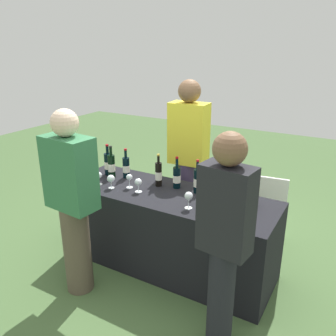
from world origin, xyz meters
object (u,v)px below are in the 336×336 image
object	(u,v)px
wine_bottle_3	(159,174)
wine_glass_0	(99,176)
wine_bottle_0	(108,164)
wine_bottle_7	(254,193)
guest_0	(72,200)
wine_bottle_4	(177,177)
wine_glass_1	(111,179)
wine_glass_3	(138,183)
wine_glass_5	(239,209)
guest_1	(224,238)
wine_bottle_5	(197,181)
ice_bucket	(236,201)
wine_glass_2	(129,178)
wine_bottle_2	(126,167)
wine_bottle_6	(230,190)
menu_board	(260,206)
server_pouring	(188,155)
wine_glass_4	(189,197)
wine_bottle_1	(112,166)

from	to	relation	value
wine_bottle_3	wine_glass_0	world-z (taller)	wine_bottle_3
wine_bottle_0	wine_bottle_7	xyz separation A→B (m)	(1.56, 0.03, -0.00)
wine_bottle_7	guest_0	distance (m)	1.53
wine_bottle_7	wine_bottle_4	bearing A→B (deg)	179.60
wine_glass_1	wine_glass_3	world-z (taller)	same
wine_glass_3	wine_glass_5	size ratio (longest dim) A/B	0.99
wine_bottle_7	guest_1	world-z (taller)	guest_1
wine_bottle_5	ice_bucket	distance (m)	0.47
guest_0	wine_glass_2	bearing A→B (deg)	84.13
wine_bottle_2	wine_bottle_6	xyz separation A→B (m)	(1.14, -0.02, -0.00)
wine_bottle_5	wine_bottle_7	bearing A→B (deg)	0.16
wine_bottle_6	ice_bucket	size ratio (longest dim) A/B	1.52
wine_bottle_2	wine_glass_3	world-z (taller)	wine_bottle_2
menu_board	wine_glass_0	bearing A→B (deg)	-144.52
wine_bottle_5	server_pouring	world-z (taller)	server_pouring
wine_bottle_3	wine_bottle_7	size ratio (longest dim) A/B	1.02
wine_bottle_2	wine_glass_4	world-z (taller)	wine_bottle_2
wine_bottle_0	wine_bottle_3	distance (m)	0.63
wine_bottle_6	wine_glass_5	bearing A→B (deg)	-57.02
wine_glass_2	guest_1	size ratio (longest dim) A/B	0.09
wine_bottle_0	wine_glass_2	world-z (taller)	wine_bottle_0
wine_glass_5	wine_glass_1	bearing A→B (deg)	179.74
wine_glass_4	wine_glass_2	bearing A→B (deg)	170.57
wine_bottle_7	menu_board	size ratio (longest dim) A/B	0.45
wine_bottle_2	wine_glass_0	xyz separation A→B (m)	(-0.12, -0.29, -0.02)
ice_bucket	guest_0	bearing A→B (deg)	-149.60
wine_bottle_1	wine_glass_4	world-z (taller)	wine_bottle_1
wine_glass_5	menu_board	xyz separation A→B (m)	(-0.14, 1.20, -0.51)
wine_bottle_4	ice_bucket	size ratio (longest dim) A/B	1.57
wine_glass_0	wine_glass_2	xyz separation A→B (m)	(0.31, 0.09, 0.01)
wine_bottle_0	wine_bottle_6	bearing A→B (deg)	-0.09
wine_bottle_2	guest_0	distance (m)	0.85
wine_glass_0	wine_glass_4	distance (m)	1.00
wine_bottle_1	wine_glass_2	distance (m)	0.35
wine_glass_2	menu_board	bearing A→B (deg)	47.86
wine_bottle_1	wine_bottle_4	world-z (taller)	wine_bottle_1
wine_bottle_0	server_pouring	world-z (taller)	server_pouring
server_pouring	guest_0	size ratio (longest dim) A/B	1.07
wine_glass_0	wine_bottle_7	bearing A→B (deg)	11.87
wine_bottle_3	wine_glass_1	xyz separation A→B (m)	(-0.36, -0.28, -0.03)
guest_1	menu_board	bearing A→B (deg)	104.48
wine_bottle_3	server_pouring	bearing A→B (deg)	83.73
wine_bottle_7	server_pouring	world-z (taller)	server_pouring
wine_glass_0	wine_glass_3	xyz separation A→B (m)	(0.44, 0.04, 0.00)
wine_bottle_2	wine_bottle_5	xyz separation A→B (m)	(0.80, 0.01, 0.01)
wine_bottle_2	guest_1	bearing A→B (deg)	-30.16
wine_bottle_2	wine_glass_3	size ratio (longest dim) A/B	2.32
wine_bottle_6	wine_bottle_0	bearing A→B (deg)	179.91
wine_bottle_0	wine_glass_0	distance (m)	0.29
wine_glass_3	menu_board	xyz separation A→B (m)	(0.86, 1.14, -0.51)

